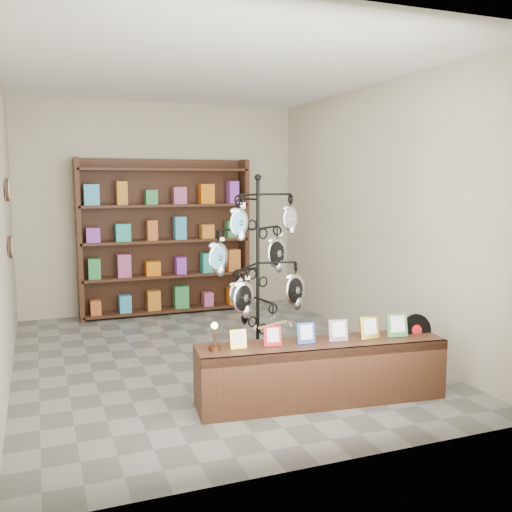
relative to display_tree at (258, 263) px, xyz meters
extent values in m
plane|color=slate|center=(-0.20, 0.82, -1.13)|extent=(5.00, 5.00, 0.00)
plane|color=#B8AE94|center=(-0.20, 3.32, 0.37)|extent=(4.00, 0.00, 4.00)
plane|color=#B8AE94|center=(-0.20, -1.68, 0.37)|extent=(4.00, 0.00, 4.00)
plane|color=#B8AE94|center=(-2.20, 0.82, 0.37)|extent=(0.00, 5.00, 5.00)
plane|color=#B8AE94|center=(1.80, 0.82, 0.37)|extent=(0.00, 5.00, 5.00)
plane|color=white|center=(-0.20, 0.82, 1.87)|extent=(5.00, 5.00, 0.00)
cylinder|color=black|center=(0.00, 0.00, -1.12)|extent=(0.51, 0.51, 0.03)
cylinder|color=black|center=(0.00, 0.00, -0.18)|extent=(0.04, 0.04, 1.91)
sphere|color=black|center=(0.00, 0.00, 0.79)|extent=(0.06, 0.06, 0.06)
ellipsoid|color=silver|center=(-0.06, 0.19, -0.53)|extent=(0.11, 0.06, 0.20)
cube|color=tan|center=(0.04, -0.27, -0.52)|extent=(0.34, 0.16, 0.04)
cube|color=black|center=(0.32, -0.69, -0.87)|extent=(2.19, 0.68, 0.53)
cube|color=gold|center=(-0.41, -0.60, -0.52)|extent=(0.14, 0.07, 0.16)
cube|color=red|center=(-0.12, -0.64, -0.52)|extent=(0.15, 0.07, 0.17)
cube|color=#263FA5|center=(0.18, -0.67, -0.51)|extent=(0.16, 0.07, 0.18)
cube|color=#E54C33|center=(0.47, -0.70, -0.51)|extent=(0.17, 0.07, 0.19)
cube|color=gold|center=(0.76, -0.73, -0.50)|extent=(0.18, 0.08, 0.20)
cube|color=#337233|center=(1.02, -0.76, -0.50)|extent=(0.19, 0.08, 0.20)
cylinder|color=black|center=(1.25, -0.74, -0.57)|extent=(0.30, 0.10, 0.29)
cylinder|color=red|center=(1.25, -0.74, -0.57)|extent=(0.10, 0.04, 0.10)
cylinder|color=#4E2916|center=(-0.60, -0.58, -0.58)|extent=(0.10, 0.10, 0.04)
cylinder|color=#4E2916|center=(-0.60, -0.58, -0.49)|extent=(0.02, 0.02, 0.14)
sphere|color=#FFBF59|center=(-0.60, -0.58, -0.40)|extent=(0.05, 0.05, 0.05)
cube|color=black|center=(-0.20, 3.26, -0.03)|extent=(2.40, 0.04, 2.20)
cube|color=black|center=(-1.38, 3.10, -0.03)|extent=(0.06, 0.36, 2.20)
cube|color=black|center=(0.98, 3.10, -0.03)|extent=(0.06, 0.36, 2.20)
cube|color=black|center=(-0.20, 3.10, -1.08)|extent=(2.36, 0.36, 0.04)
cube|color=black|center=(-0.20, 3.10, -0.58)|extent=(2.36, 0.36, 0.03)
cube|color=black|center=(-0.20, 3.10, -0.08)|extent=(2.36, 0.36, 0.04)
cube|color=black|center=(-0.20, 3.10, 0.42)|extent=(2.36, 0.36, 0.04)
cube|color=black|center=(-0.20, 3.10, 0.92)|extent=(2.36, 0.36, 0.04)
cylinder|color=black|center=(-2.17, 1.62, 0.67)|extent=(0.03, 0.24, 0.24)
cylinder|color=black|center=(-2.17, 1.62, 0.07)|extent=(0.03, 0.24, 0.24)
camera|label=1|loc=(-1.91, -4.89, 0.76)|focal=40.00mm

